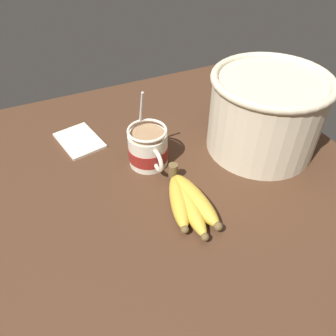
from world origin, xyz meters
TOP-DOWN VIEW (x-y plane):
  - table at (0.00, 0.00)cm, footprint 94.99×94.99cm
  - coffee_mug at (-9.33, 3.27)cm, footprint 14.17×8.79cm
  - banana_bunch at (6.39, 5.10)cm, footprint 18.67×9.14cm
  - woven_basket at (-3.98, 29.35)cm, footprint 25.78×25.78cm
  - napkin at (-23.75, -9.17)cm, footprint 13.86×10.99cm

SIDE VIEW (x-z plane):
  - table at x=0.00cm, z-range 0.00..2.89cm
  - napkin at x=-23.75cm, z-range 2.89..3.49cm
  - banana_bunch at x=6.39cm, z-range 2.59..6.75cm
  - coffee_mug at x=-9.33cm, z-range -1.60..15.33cm
  - woven_basket at x=-3.98cm, z-range 3.31..21.43cm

